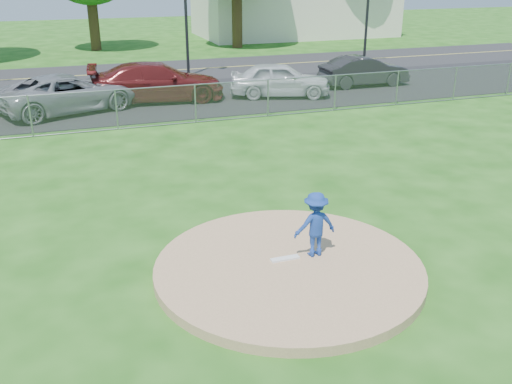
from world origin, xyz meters
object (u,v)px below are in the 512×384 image
at_px(pitcher, 315,224).
at_px(parked_car_pearl, 280,79).
at_px(parked_car_gray, 69,93).
at_px(traffic_signal_right, 371,8).
at_px(commercial_building, 294,9).
at_px(parked_car_darkred, 157,82).
at_px(parked_car_charcoal, 364,71).

height_order(pitcher, parked_car_pearl, parked_car_pearl).
bearing_deg(pitcher, parked_car_gray, -74.99).
bearing_deg(traffic_signal_right, parked_car_gray, -159.89).
bearing_deg(traffic_signal_right, commercial_building, 83.71).
height_order(commercial_building, pitcher, commercial_building).
xyz_separation_m(parked_car_gray, parked_car_pearl, (9.39, -0.15, 0.00)).
height_order(commercial_building, parked_car_pearl, commercial_building).
relative_size(traffic_signal_right, parked_car_gray, 0.99).
height_order(traffic_signal_right, parked_car_gray, traffic_signal_right).
bearing_deg(pitcher, parked_car_darkred, -89.02).
bearing_deg(commercial_building, pitcher, -112.10).
bearing_deg(parked_car_gray, parked_car_pearl, -111.12).
distance_m(commercial_building, parked_car_darkred, 26.86).
bearing_deg(parked_car_darkred, parked_car_charcoal, -84.43).
relative_size(commercial_building, parked_car_pearl, 3.55).
relative_size(parked_car_gray, parked_car_pearl, 1.22).
relative_size(traffic_signal_right, pitcher, 4.08).
bearing_deg(parked_car_pearl, pitcher, 178.90).
distance_m(traffic_signal_right, parked_car_charcoal, 7.15).
xyz_separation_m(parked_car_gray, parked_car_darkred, (3.83, 0.78, 0.08)).
distance_m(traffic_signal_right, pitcher, 25.80).
bearing_deg(traffic_signal_right, parked_car_pearl, -141.60).
distance_m(parked_car_gray, parked_car_pearl, 9.39).
height_order(commercial_building, parked_car_darkred, commercial_building).
height_order(traffic_signal_right, pitcher, traffic_signal_right).
distance_m(pitcher, parked_car_gray, 15.85).
xyz_separation_m(traffic_signal_right, parked_car_darkred, (-13.96, -5.73, -2.49)).
bearing_deg(commercial_building, parked_car_charcoal, -103.53).
distance_m(parked_car_gray, parked_car_darkred, 3.90).
relative_size(commercial_building, parked_car_darkred, 2.77).
bearing_deg(parked_car_pearl, traffic_signal_right, -33.78).
height_order(commercial_building, parked_car_gray, commercial_building).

